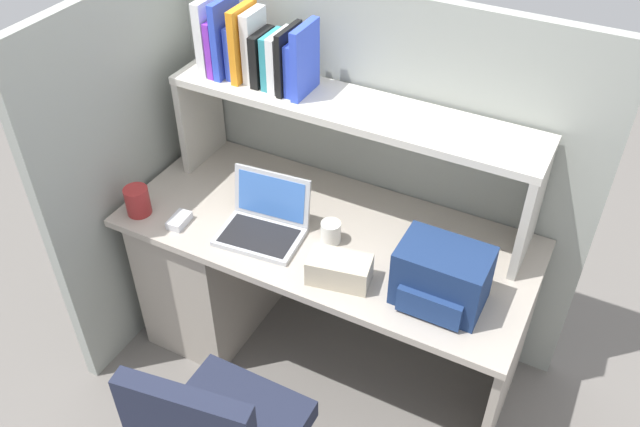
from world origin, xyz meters
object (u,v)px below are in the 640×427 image
(laptop, at_px, (264,221))
(tissue_box, at_px, (339,270))
(computer_mouse, at_px, (179,221))
(backpack, at_px, (441,278))
(paper_cup, at_px, (331,232))
(snack_canister, at_px, (138,201))

(laptop, bearing_deg, tissue_box, -15.72)
(computer_mouse, height_order, tissue_box, tissue_box)
(backpack, xyz_separation_m, paper_cup, (-0.46, 0.10, -0.06))
(backpack, relative_size, tissue_box, 1.36)
(tissue_box, xyz_separation_m, snack_canister, (-0.87, -0.03, 0.01))
(paper_cup, distance_m, snack_canister, 0.77)
(backpack, bearing_deg, paper_cup, 167.56)
(snack_canister, bearing_deg, computer_mouse, 5.24)
(backpack, bearing_deg, snack_canister, -175.43)
(paper_cup, xyz_separation_m, snack_canister, (-0.75, -0.20, 0.01))
(backpack, xyz_separation_m, tissue_box, (-0.34, -0.07, -0.06))
(laptop, height_order, snack_canister, laptop)
(paper_cup, height_order, tissue_box, tissue_box)
(laptop, bearing_deg, paper_cup, 15.34)
(tissue_box, bearing_deg, paper_cup, 113.78)
(computer_mouse, bearing_deg, tissue_box, -3.86)
(tissue_box, bearing_deg, backpack, 0.32)
(laptop, bearing_deg, snack_canister, -165.37)
(laptop, bearing_deg, backpack, -2.74)
(laptop, relative_size, tissue_box, 1.52)
(laptop, distance_m, backpack, 0.71)
(backpack, bearing_deg, laptop, 177.26)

